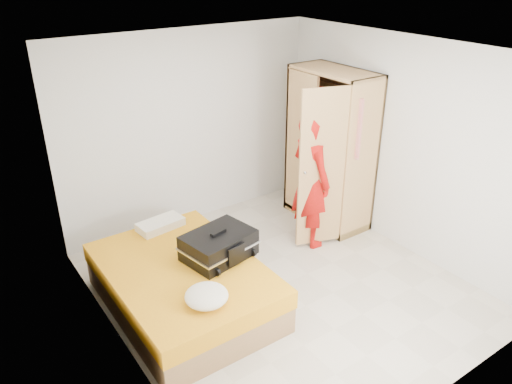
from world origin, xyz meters
TOP-DOWN VIEW (x-y plane):
  - room at (0.00, 0.00)m, footprint 4.00×4.02m
  - bed at (-1.05, 0.31)m, footprint 1.42×2.02m
  - wardrobe at (1.45, 0.87)m, footprint 1.15×1.20m
  - person at (0.89, 0.58)m, footprint 0.44×0.65m
  - suitcase at (-0.64, 0.24)m, footprint 0.81×0.65m
  - round_cushion at (-1.14, -0.35)m, footprint 0.40×0.40m
  - pillow at (-0.89, 1.16)m, footprint 0.56×0.33m

SIDE VIEW (x-z plane):
  - bed at x=-1.05m, z-range 0.00..0.50m
  - pillow at x=-0.89m, z-range 0.50..0.60m
  - round_cushion at x=-1.14m, z-range 0.50..0.65m
  - suitcase at x=-0.64m, z-range 0.48..0.79m
  - person at x=0.89m, z-range 0.00..1.73m
  - wardrobe at x=1.45m, z-range -0.05..2.05m
  - room at x=0.00m, z-range 0.00..2.60m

